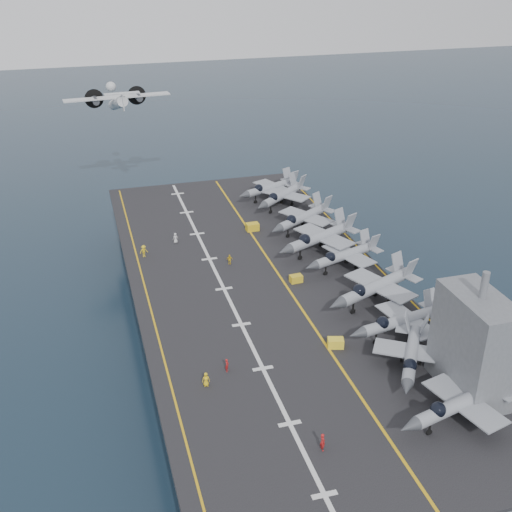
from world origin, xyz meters
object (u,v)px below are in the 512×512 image
object	(u,v)px
island_superstructure	(476,333)
fighter_jet_0	(460,403)
transport_plane	(118,103)
tow_cart_a	(336,343)

from	to	relation	value
island_superstructure	fighter_jet_0	bearing A→B (deg)	-131.29
fighter_jet_0	transport_plane	size ratio (longest dim) A/B	0.68
fighter_jet_0	transport_plane	xyz separation A→B (m)	(-25.72, 94.75, 11.59)
fighter_jet_0	tow_cart_a	xyz separation A→B (m)	(-7.10, 16.27, -1.87)
tow_cart_a	transport_plane	size ratio (longest dim) A/B	0.10
island_superstructure	tow_cart_a	distance (m)	17.57
fighter_jet_0	island_superstructure	bearing A→B (deg)	48.71
fighter_jet_0	tow_cart_a	bearing A→B (deg)	113.58
island_superstructure	transport_plane	world-z (taller)	transport_plane
fighter_jet_0	transport_plane	bearing A→B (deg)	105.19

